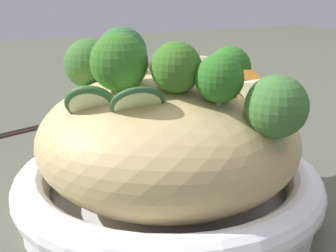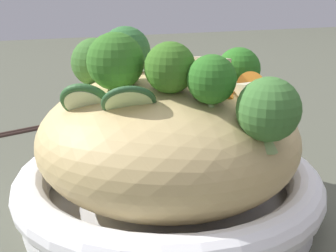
% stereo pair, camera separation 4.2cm
% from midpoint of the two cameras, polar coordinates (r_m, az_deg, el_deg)
% --- Properties ---
extents(ground_plane, '(3.00, 3.00, 0.00)m').
position_cam_midpoint_polar(ground_plane, '(0.46, 2.69, -10.85)').
color(ground_plane, '#4D4F41').
extents(serving_bowl, '(0.29, 0.29, 0.05)m').
position_cam_midpoint_polar(serving_bowl, '(0.45, 2.74, -7.87)').
color(serving_bowl, white).
rests_on(serving_bowl, ground_plane).
extents(noodle_heap, '(0.24, 0.24, 0.13)m').
position_cam_midpoint_polar(noodle_heap, '(0.43, 2.86, -1.56)').
color(noodle_heap, tan).
rests_on(noodle_heap, serving_bowl).
extents(broccoli_florets, '(0.25, 0.21, 0.09)m').
position_cam_midpoint_polar(broccoli_florets, '(0.41, 3.06, 6.86)').
color(broccoli_florets, '#92B368').
rests_on(broccoli_florets, serving_bowl).
extents(carrot_coins, '(0.18, 0.12, 0.04)m').
position_cam_midpoint_polar(carrot_coins, '(0.44, 7.18, 5.53)').
color(carrot_coins, orange).
rests_on(carrot_coins, serving_bowl).
extents(zucchini_slices, '(0.17, 0.21, 0.04)m').
position_cam_midpoint_polar(zucchini_slices, '(0.40, 1.38, 4.17)').
color(zucchini_slices, beige).
rests_on(zucchini_slices, serving_bowl).
extents(chicken_chunks, '(0.11, 0.05, 0.04)m').
position_cam_midpoint_polar(chicken_chunks, '(0.41, 11.64, 5.04)').
color(chicken_chunks, beige).
rests_on(chicken_chunks, serving_bowl).
extents(chopsticks_pair, '(0.08, 0.22, 0.01)m').
position_cam_midpoint_polar(chopsticks_pair, '(0.74, -12.28, 0.37)').
color(chopsticks_pair, black).
rests_on(chopsticks_pair, ground_plane).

